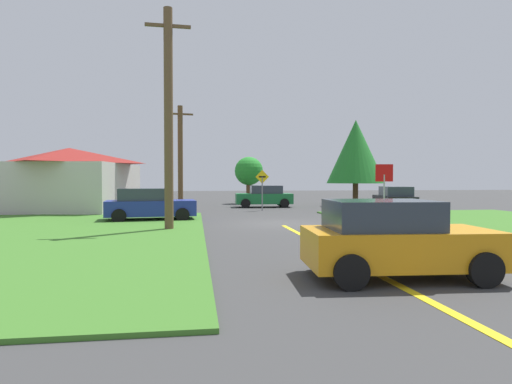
% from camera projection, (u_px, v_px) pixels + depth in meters
% --- Properties ---
extents(ground_plane, '(120.00, 120.00, 0.00)m').
position_uv_depth(ground_plane, '(279.00, 223.00, 19.98)').
color(ground_plane, '#3C3C3C').
extents(grass_verge_left, '(12.00, 20.00, 0.08)m').
position_uv_depth(grass_verge_left, '(29.00, 238.00, 14.68)').
color(grass_verge_left, '#3C7427').
rests_on(grass_verge_left, ground).
extents(lane_stripe_center, '(0.20, 14.00, 0.01)m').
position_uv_depth(lane_stripe_center, '(334.00, 252.00, 12.07)').
color(lane_stripe_center, yellow).
rests_on(lane_stripe_center, ground).
extents(stop_sign, '(0.80, 0.19, 2.77)m').
position_uv_depth(stop_sign, '(384.00, 181.00, 19.83)').
color(stop_sign, '#9EA0A8').
rests_on(stop_sign, ground).
extents(car_on_crossroad, '(2.63, 4.50, 1.62)m').
position_uv_depth(car_on_crossroad, '(394.00, 199.00, 27.28)').
color(car_on_crossroad, black).
rests_on(car_on_crossroad, ground).
extents(car_behind_on_main_road, '(3.92, 2.22, 1.62)m').
position_uv_depth(car_behind_on_main_road, '(394.00, 240.00, 8.84)').
color(car_behind_on_main_road, orange).
rests_on(car_behind_on_main_road, ground).
extents(car_approaching_junction, '(4.27, 2.18, 1.62)m').
position_uv_depth(car_approaching_junction, '(264.00, 196.00, 31.94)').
color(car_approaching_junction, '#196B33').
rests_on(car_approaching_junction, ground).
extents(parked_car_near_building, '(4.51, 2.39, 1.62)m').
position_uv_depth(parked_car_near_building, '(149.00, 205.00, 21.23)').
color(parked_car_near_building, navy).
rests_on(parked_car_near_building, ground).
extents(utility_pole_near, '(1.80, 0.36, 8.88)m').
position_uv_depth(utility_pole_near, '(169.00, 118.00, 17.03)').
color(utility_pole_near, brown).
rests_on(utility_pole_near, ground).
extents(utility_pole_mid, '(1.80, 0.37, 7.22)m').
position_uv_depth(utility_pole_mid, '(180.00, 156.00, 29.83)').
color(utility_pole_mid, brown).
rests_on(utility_pole_mid, ground).
extents(direction_sign, '(0.91, 0.08, 2.70)m').
position_uv_depth(direction_sign, '(262.00, 185.00, 28.23)').
color(direction_sign, slate).
rests_on(direction_sign, ground).
extents(oak_tree_left, '(2.46, 2.46, 4.04)m').
position_uv_depth(oak_tree_left, '(249.00, 172.00, 36.88)').
color(oak_tree_left, brown).
rests_on(oak_tree_left, ground).
extents(pine_tree_center, '(4.47, 4.47, 6.70)m').
position_uv_depth(pine_tree_center, '(356.00, 152.00, 33.03)').
color(pine_tree_center, brown).
rests_on(pine_tree_center, ground).
extents(barn, '(8.21, 8.24, 4.12)m').
position_uv_depth(barn, '(69.00, 180.00, 27.66)').
color(barn, beige).
rests_on(barn, ground).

